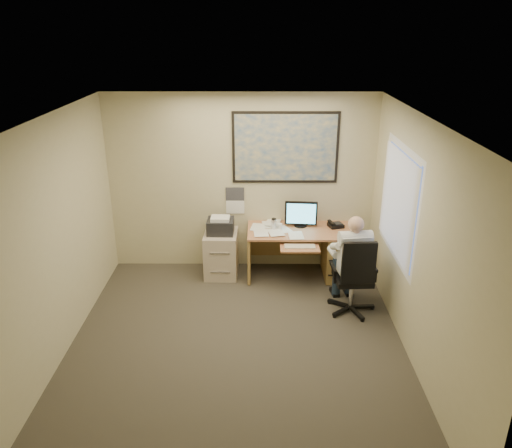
{
  "coord_description": "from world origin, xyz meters",
  "views": [
    {
      "loc": [
        0.25,
        -4.94,
        3.59
      ],
      "look_at": [
        0.22,
        1.3,
        1.07
      ],
      "focal_mm": 35.0,
      "sensor_mm": 36.0,
      "label": 1
    }
  ],
  "objects_px": {
    "desk": "(323,248)",
    "office_chair": "(352,291)",
    "person": "(353,264)",
    "filing_cabinet": "(221,250)"
  },
  "relations": [
    {
      "from": "desk",
      "to": "filing_cabinet",
      "type": "height_order",
      "value": "desk"
    },
    {
      "from": "filing_cabinet",
      "to": "office_chair",
      "type": "bearing_deg",
      "value": -29.79
    },
    {
      "from": "desk",
      "to": "person",
      "type": "bearing_deg",
      "value": -75.08
    },
    {
      "from": "filing_cabinet",
      "to": "person",
      "type": "height_order",
      "value": "person"
    },
    {
      "from": "desk",
      "to": "office_chair",
      "type": "distance_m",
      "value": 1.11
    },
    {
      "from": "office_chair",
      "to": "person",
      "type": "distance_m",
      "value": 0.36
    },
    {
      "from": "desk",
      "to": "person",
      "type": "xyz_separation_m",
      "value": [
        0.26,
        -0.99,
        0.22
      ]
    },
    {
      "from": "desk",
      "to": "office_chair",
      "type": "bearing_deg",
      "value": -76.31
    },
    {
      "from": "desk",
      "to": "person",
      "type": "distance_m",
      "value": 1.05
    },
    {
      "from": "filing_cabinet",
      "to": "person",
      "type": "distance_m",
      "value": 2.08
    }
  ]
}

